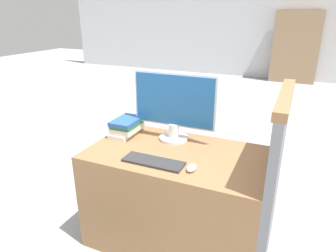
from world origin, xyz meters
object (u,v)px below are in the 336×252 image
(keyboard, at_px, (153,162))
(mouse, at_px, (192,168))
(book_stack, at_px, (127,127))
(monitor, at_px, (174,106))

(keyboard, xyz_separation_m, mouse, (0.25, 0.01, 0.01))
(keyboard, xyz_separation_m, book_stack, (-0.39, 0.34, 0.06))
(mouse, bearing_deg, book_stack, 153.04)
(monitor, distance_m, book_stack, 0.42)
(monitor, bearing_deg, mouse, -54.43)
(monitor, bearing_deg, book_stack, -170.05)
(monitor, distance_m, keyboard, 0.47)
(monitor, height_order, book_stack, monitor)
(monitor, relative_size, book_stack, 2.12)
(keyboard, relative_size, mouse, 4.17)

